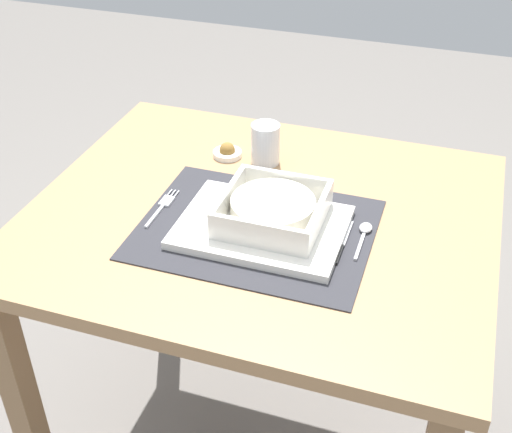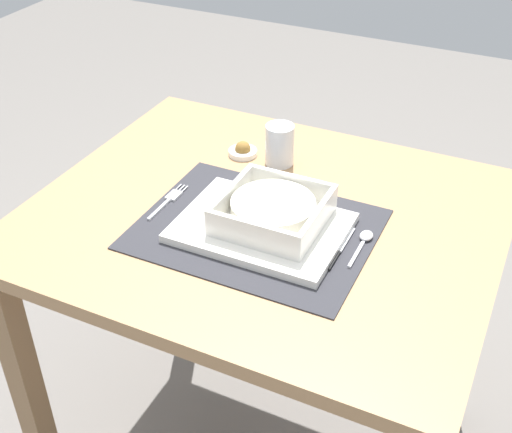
{
  "view_description": "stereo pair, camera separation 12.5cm",
  "coord_description": "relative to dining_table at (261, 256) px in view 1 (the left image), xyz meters",
  "views": [
    {
      "loc": [
        0.33,
        -1.03,
        1.48
      ],
      "look_at": [
        0.01,
        -0.06,
        0.77
      ],
      "focal_mm": 47.24,
      "sensor_mm": 36.0,
      "label": 1
    },
    {
      "loc": [
        0.45,
        -0.98,
        1.48
      ],
      "look_at": [
        0.01,
        -0.06,
        0.77
      ],
      "focal_mm": 47.24,
      "sensor_mm": 36.0,
      "label": 2
    }
  ],
  "objects": [
    {
      "name": "porridge_bowl",
      "position": [
        0.04,
        -0.05,
        0.15
      ],
      "size": [
        0.18,
        0.18,
        0.05
      ],
      "color": "white",
      "rests_on": "serving_plate"
    },
    {
      "name": "placemat",
      "position": [
        0.01,
        -0.06,
        0.11
      ],
      "size": [
        0.43,
        0.34,
        0.0
      ],
      "primitive_type": "cube",
      "color": "#2D2D33",
      "rests_on": "dining_table"
    },
    {
      "name": "drinking_glass",
      "position": [
        -0.05,
        0.19,
        0.15
      ],
      "size": [
        0.06,
        0.06,
        0.09
      ],
      "color": "white",
      "rests_on": "dining_table"
    },
    {
      "name": "condiment_saucer",
      "position": [
        -0.14,
        0.18,
        0.12
      ],
      "size": [
        0.06,
        0.06,
        0.03
      ],
      "color": "white",
      "rests_on": "dining_table"
    },
    {
      "name": "serving_plate",
      "position": [
        0.02,
        -0.06,
        0.12
      ],
      "size": [
        0.31,
        0.22,
        0.02
      ],
      "primitive_type": "cube",
      "color": "white",
      "rests_on": "placemat"
    },
    {
      "name": "spoon",
      "position": [
        0.21,
        -0.01,
        0.12
      ],
      "size": [
        0.02,
        0.11,
        0.01
      ],
      "rotation": [
        0.0,
        0.0,
        -0.05
      ],
      "color": "silver",
      "rests_on": "placemat"
    },
    {
      "name": "fork",
      "position": [
        -0.19,
        -0.05,
        0.12
      ],
      "size": [
        0.02,
        0.13,
        0.0
      ],
      "rotation": [
        0.0,
        0.0,
        0.04
      ],
      "color": "silver",
      "rests_on": "placemat"
    },
    {
      "name": "bread_knife",
      "position": [
        0.15,
        -0.06,
        0.12
      ],
      "size": [
        0.01,
        0.13,
        0.01
      ],
      "rotation": [
        0.0,
        0.0,
        0.03
      ],
      "color": "#59331E",
      "rests_on": "placemat"
    },
    {
      "name": "dining_table",
      "position": [
        0.0,
        0.0,
        0.0
      ],
      "size": [
        0.9,
        0.75,
        0.74
      ],
      "color": "#A37A51",
      "rests_on": "ground"
    },
    {
      "name": "butter_knife",
      "position": [
        0.17,
        -0.06,
        0.12
      ],
      "size": [
        0.01,
        0.14,
        0.01
      ],
      "rotation": [
        0.0,
        0.0,
        0.04
      ],
      "color": "black",
      "rests_on": "placemat"
    }
  ]
}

